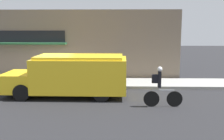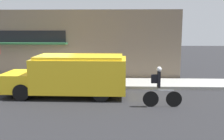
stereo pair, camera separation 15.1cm
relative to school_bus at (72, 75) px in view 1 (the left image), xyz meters
name	(u,v)px [view 1 (the left image)]	position (x,y,z in m)	size (l,w,h in m)	color
ground_plane	(50,89)	(-1.50, 1.48, -1.05)	(70.00, 70.00, 0.00)	#232326
sidewalk	(55,83)	(-1.50, 2.67, -0.97)	(28.00, 2.39, 0.17)	#999993
storefront	(58,45)	(-1.57, 4.15, 1.18)	(15.36, 0.84, 4.45)	#756656
school_bus	(72,75)	(0.00, 0.00, 0.00)	(5.96, 2.68, 2.01)	yellow
cyclist	(161,88)	(4.07, -1.66, -0.23)	(1.66, 0.21, 1.73)	black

